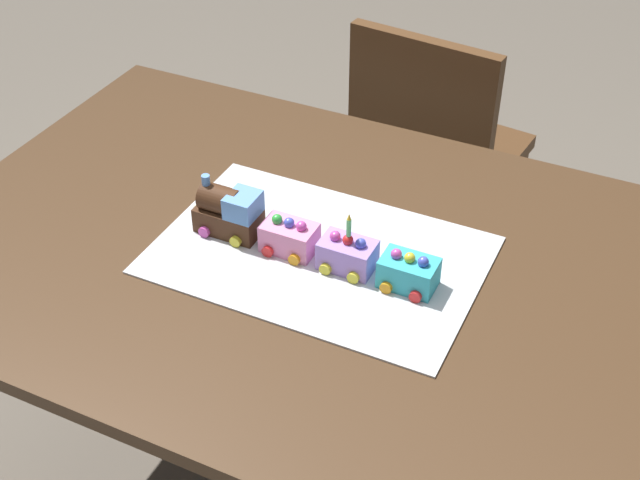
% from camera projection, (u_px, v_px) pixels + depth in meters
% --- Properties ---
extents(dining_table, '(1.40, 1.00, 0.74)m').
position_uv_depth(dining_table, '(291.00, 290.00, 1.71)').
color(dining_table, '#4C331E').
rests_on(dining_table, ground).
extents(chair, '(0.44, 0.44, 0.86)m').
position_uv_depth(chair, '(433.00, 154.00, 2.40)').
color(chair, brown).
rests_on(chair, ground).
extents(cake_board, '(0.60, 0.40, 0.00)m').
position_uv_depth(cake_board, '(320.00, 253.00, 1.62)').
color(cake_board, silver).
rests_on(cake_board, dining_table).
extents(cake_locomotive, '(0.14, 0.08, 0.12)m').
position_uv_depth(cake_locomotive, '(229.00, 211.00, 1.65)').
color(cake_locomotive, '#472816').
rests_on(cake_locomotive, cake_board).
extents(cake_car_caboose_bubblegum, '(0.10, 0.08, 0.07)m').
position_uv_depth(cake_car_caboose_bubblegum, '(290.00, 237.00, 1.61)').
color(cake_car_caboose_bubblegum, pink).
rests_on(cake_car_caboose_bubblegum, cake_board).
extents(cake_car_flatbed_lavender, '(0.10, 0.08, 0.07)m').
position_uv_depth(cake_car_flatbed_lavender, '(348.00, 254.00, 1.57)').
color(cake_car_flatbed_lavender, '#AD84E0').
rests_on(cake_car_flatbed_lavender, cake_board).
extents(cake_car_tanker_turquoise, '(0.10, 0.08, 0.07)m').
position_uv_depth(cake_car_tanker_turquoise, '(409.00, 272.00, 1.53)').
color(cake_car_tanker_turquoise, '#38B7C6').
rests_on(cake_car_tanker_turquoise, cake_board).
extents(birthday_candle, '(0.01, 0.01, 0.05)m').
position_uv_depth(birthday_candle, '(349.00, 225.00, 1.53)').
color(birthday_candle, '#66D872').
rests_on(birthday_candle, cake_car_flatbed_lavender).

